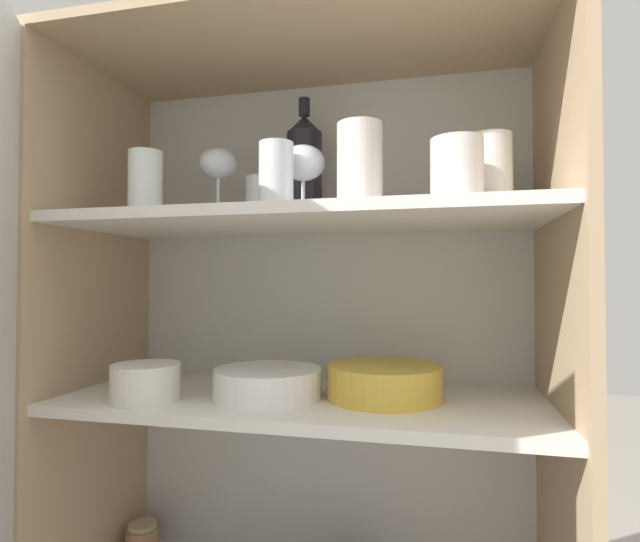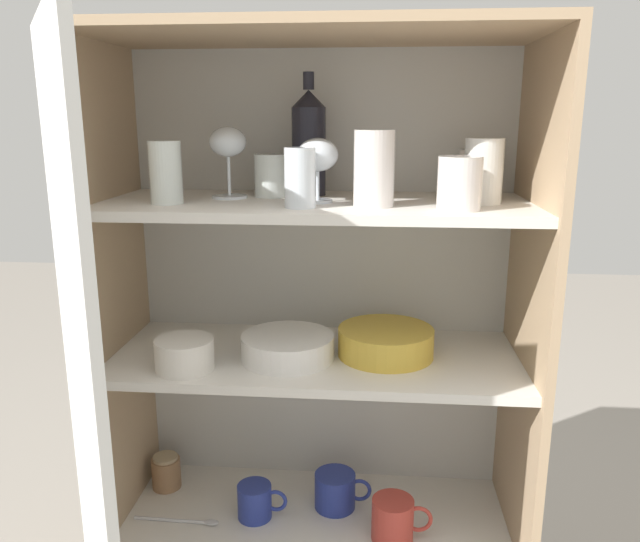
{
  "view_description": "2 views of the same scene",
  "coord_description": "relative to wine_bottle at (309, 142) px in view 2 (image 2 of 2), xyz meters",
  "views": [
    {
      "loc": [
        0.25,
        -0.73,
        0.95
      ],
      "look_at": [
        0.03,
        0.22,
        0.98
      ],
      "focal_mm": 28.0,
      "sensor_mm": 36.0,
      "label": 1
    },
    {
      "loc": [
        0.12,
        -1.11,
        1.25
      ],
      "look_at": [
        0.01,
        0.24,
        0.92
      ],
      "focal_mm": 35.0,
      "sensor_mm": 36.0,
      "label": 2
    }
  ],
  "objects": [
    {
      "name": "cupboard_back_panel",
      "position": [
        0.02,
        0.09,
        -0.5
      ],
      "size": [
        0.92,
        0.02,
        1.4
      ],
      "primitive_type": "cube",
      "color": "silver",
      "rests_on": "ground_plane"
    },
    {
      "name": "cupboard_side_left",
      "position": [
        -0.43,
        -0.1,
        -0.5
      ],
      "size": [
        0.02,
        0.4,
        1.4
      ],
      "primitive_type": "cube",
      "color": "tan",
      "rests_on": "ground_plane"
    },
    {
      "name": "cupboard_side_right",
      "position": [
        0.48,
        -0.1,
        -0.5
      ],
      "size": [
        0.02,
        0.4,
        1.4
      ],
      "primitive_type": "cube",
      "color": "tan",
      "rests_on": "ground_plane"
    },
    {
      "name": "cupboard_top_panel",
      "position": [
        0.02,
        -0.1,
        0.21
      ],
      "size": [
        0.92,
        0.4,
        0.02
      ],
      "primitive_type": "cube",
      "color": "tan",
      "rests_on": "cupboard_side_left"
    },
    {
      "name": "shelf_board_lower",
      "position": [
        0.02,
        -0.1,
        -0.87
      ],
      "size": [
        0.89,
        0.37,
        0.02
      ],
      "primitive_type": "cube",
      "color": "silver"
    },
    {
      "name": "shelf_board_middle",
      "position": [
        0.02,
        -0.1,
        -0.47
      ],
      "size": [
        0.89,
        0.37,
        0.02
      ],
      "primitive_type": "cube",
      "color": "silver"
    },
    {
      "name": "shelf_board_upper",
      "position": [
        0.02,
        -0.1,
        -0.13
      ],
      "size": [
        0.89,
        0.37,
        0.02
      ],
      "primitive_type": "cube",
      "color": "silver"
    },
    {
      "name": "cupboard_door",
      "position": [
        -0.32,
        -0.5,
        -0.5
      ],
      "size": [
        0.26,
        0.4,
        1.4
      ],
      "color": "silver",
      "rests_on": "ground_plane"
    },
    {
      "name": "tumbler_glass_0",
      "position": [
        0.3,
        -0.2,
        -0.07
      ],
      "size": [
        0.08,
        0.08,
        0.1
      ],
      "color": "silver",
      "rests_on": "shelf_board_upper"
    },
    {
      "name": "tumbler_glass_1",
      "position": [
        -0.27,
        -0.17,
        -0.05
      ],
      "size": [
        0.07,
        0.07,
        0.12
      ],
      "color": "white",
      "rests_on": "shelf_board_upper"
    },
    {
      "name": "tumbler_glass_2",
      "position": [
        0.36,
        -0.11,
        -0.05
      ],
      "size": [
        0.08,
        0.08,
        0.13
      ],
      "color": "white",
      "rests_on": "shelf_board_upper"
    },
    {
      "name": "tumbler_glass_3",
      "position": [
        0.14,
        -0.17,
        -0.04
      ],
      "size": [
        0.08,
        0.08,
        0.15
      ],
      "color": "silver",
      "rests_on": "shelf_board_upper"
    },
    {
      "name": "tumbler_glass_4",
      "position": [
        -0.08,
        -0.04,
        -0.07
      ],
      "size": [
        0.07,
        0.07,
        0.09
      ],
      "color": "white",
      "rests_on": "shelf_board_upper"
    },
    {
      "name": "tumbler_glass_5",
      "position": [
        0.0,
        -0.2,
        -0.06
      ],
      "size": [
        0.06,
        0.06,
        0.11
      ],
      "color": "white",
      "rests_on": "shelf_board_upper"
    },
    {
      "name": "tumbler_glass_6",
      "position": [
        0.36,
        0.04,
        -0.07
      ],
      "size": [
        0.06,
        0.06,
        0.1
      ],
      "color": "silver",
      "rests_on": "shelf_board_upper"
    },
    {
      "name": "wine_glass_0",
      "position": [
        0.03,
        -0.12,
        -0.02
      ],
      "size": [
        0.08,
        0.08,
        0.13
      ],
      "color": "white",
      "rests_on": "shelf_board_upper"
    },
    {
      "name": "wine_glass_1",
      "position": [
        -0.17,
        -0.07,
        -0.01
      ],
      "size": [
        0.08,
        0.08,
        0.15
      ],
      "color": "white",
      "rests_on": "shelf_board_upper"
    },
    {
      "name": "wine_bottle",
      "position": [
        0.0,
        0.0,
        0.0
      ],
      "size": [
        0.08,
        0.08,
        0.26
      ],
      "color": "black",
      "rests_on": "shelf_board_upper"
    },
    {
      "name": "plate_stack_white",
      "position": [
        -0.03,
        -0.13,
        -0.43
      ],
      "size": [
        0.2,
        0.2,
        0.05
      ],
      "color": "white",
      "rests_on": "shelf_board_middle"
    },
    {
      "name": "mixing_bowl_large",
      "position": [
        0.18,
        -0.09,
        -0.42
      ],
      "size": [
        0.21,
        0.21,
        0.06
      ],
      "color": "gold",
      "rests_on": "shelf_board_middle"
    },
    {
      "name": "serving_bowl_small",
      "position": [
        -0.24,
        -0.21,
        -0.42
      ],
      "size": [
        0.12,
        0.12,
        0.07
      ],
      "color": "silver",
      "rests_on": "shelf_board_middle"
    },
    {
      "name": "coffee_mug_primary",
      "position": [
        -0.12,
        -0.12,
        -0.82
      ],
      "size": [
        0.12,
        0.08,
        0.08
      ],
      "color": "#283893",
      "rests_on": "shelf_board_lower"
    },
    {
      "name": "coffee_mug_extra_1",
      "position": [
        0.2,
        -0.17,
        -0.81
      ],
      "size": [
        0.14,
        0.09,
        0.1
      ],
      "color": "#BC3D33",
      "rests_on": "shelf_board_lower"
    },
    {
      "name": "coffee_mug_extra_2",
      "position": [
        0.07,
        -0.06,
        -0.82
      ],
      "size": [
        0.14,
        0.1,
        0.09
      ],
      "color": "#283893",
      "rests_on": "shelf_board_lower"
    },
    {
      "name": "storage_jar",
      "position": [
        -0.37,
        -0.02,
        -0.82
      ],
      "size": [
        0.07,
        0.07,
        0.09
      ],
      "color": "#99704C",
      "rests_on": "shelf_board_lower"
    },
    {
      "name": "serving_spoon",
      "position": [
        -0.28,
        -0.16,
        -0.86
      ],
      "size": [
        0.2,
        0.02,
        0.01
      ],
      "color": "silver",
      "rests_on": "shelf_board_lower"
    }
  ]
}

